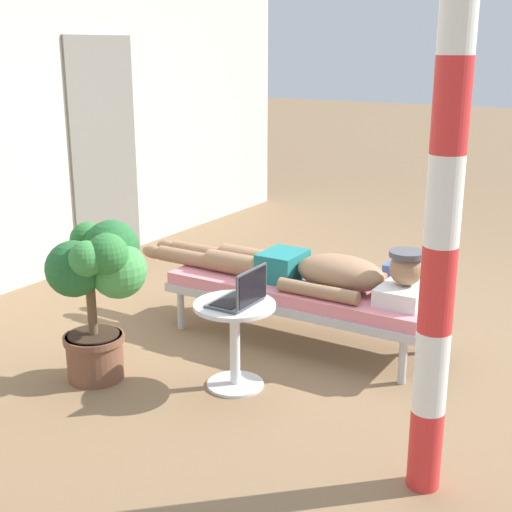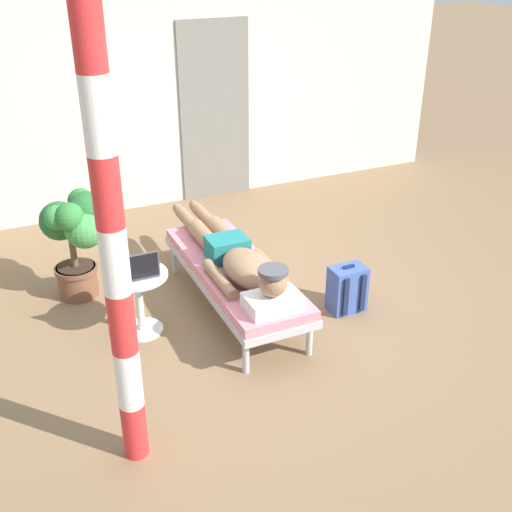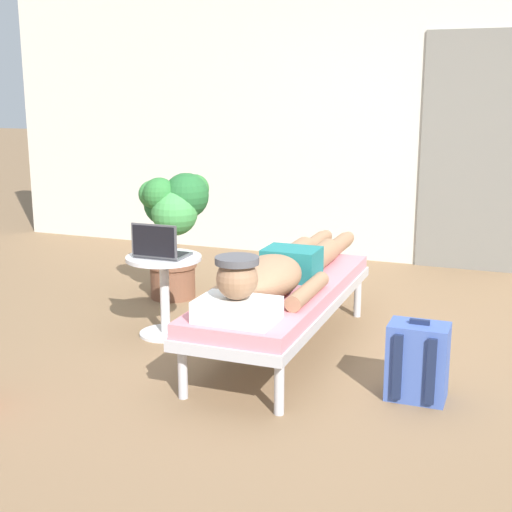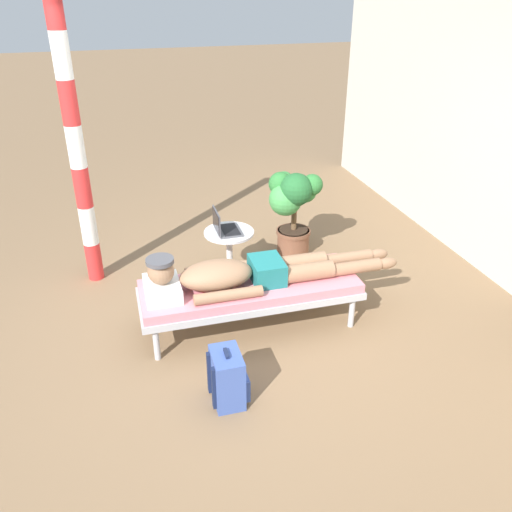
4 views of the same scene
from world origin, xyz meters
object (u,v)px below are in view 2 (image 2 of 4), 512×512
Objects in this scene: potted_plant at (75,231)px; porch_post at (115,261)px; laptop at (138,270)px; lounge_chair at (234,273)px; backpack at (347,289)px; side_table at (139,293)px; person_reclining at (237,258)px.

porch_post is at bearing -91.90° from potted_plant.
porch_post is (-0.39, -1.23, 0.76)m from laptop.
backpack is (0.86, -0.39, -0.15)m from lounge_chair.
porch_post reaches higher than lounge_chair.
lounge_chair is 0.81m from side_table.
side_table reaches higher than backpack.
lounge_chair is 5.98× the size of laptop.
backpack is (0.86, -0.34, -0.32)m from person_reclining.
backpack is (1.67, -0.35, -0.39)m from laptop.
potted_plant reaches higher than person_reclining.
side_table is at bearing -67.21° from potted_plant.
side_table is 0.54× the size of potted_plant.
person_reclining is at bearing -4.41° from side_table.
lounge_chair is at bearing -0.64° from side_table.
porch_post is (-0.07, -2.04, 0.71)m from potted_plant.
lounge_chair is 4.38× the size of backpack.
potted_plant is (-0.32, 0.81, 0.05)m from laptop.
side_table is 0.23m from laptop.
lounge_chair is 3.55× the size of side_table.
lounge_chair is at bearing 2.99° from laptop.
side_table is 1.23× the size of backpack.
person_reclining is 4.15× the size of side_table.
potted_plant is 2.17m from porch_post.
potted_plant is (-1.13, 0.82, 0.11)m from person_reclining.
lounge_chair is 1.93× the size of potted_plant.
person_reclining reaches higher than backpack.
side_table is at bearing 73.28° from porch_post.
side_table is at bearing 175.59° from person_reclining.
lounge_chair is 0.18m from person_reclining.
side_table is at bearing 166.46° from backpack.
laptop is 0.32× the size of potted_plant.
backpack is 2.34m from potted_plant.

